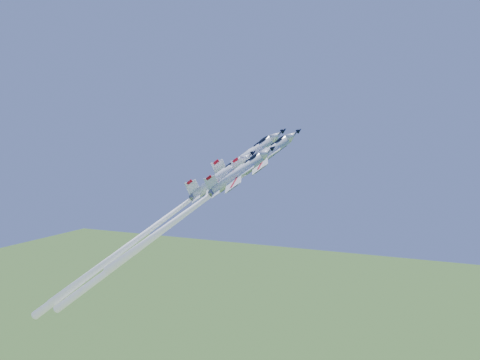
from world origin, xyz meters
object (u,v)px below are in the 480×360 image
at_px(jet_left, 156,225).
at_px(jet_lead, 175,222).
at_px(jet_slot, 151,228).
at_px(jet_right, 191,209).

bearing_deg(jet_left, jet_lead, 32.55).
relative_size(jet_lead, jet_left, 0.89).
relative_size(jet_left, jet_slot, 1.28).
xyz_separation_m(jet_lead, jet_slot, (-5.38, -0.37, -1.60)).
bearing_deg(jet_left, jet_right, 31.76).
bearing_deg(jet_lead, jet_right, 30.76).
bearing_deg(jet_right, jet_slot, -133.16).
relative_size(jet_left, jet_right, 1.70).
height_order(jet_left, jet_slot, jet_left).
relative_size(jet_lead, jet_slot, 1.13).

